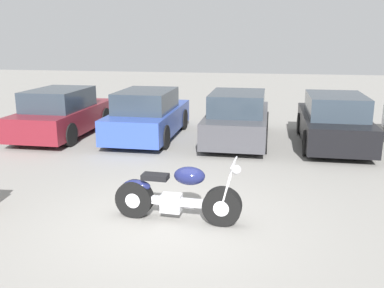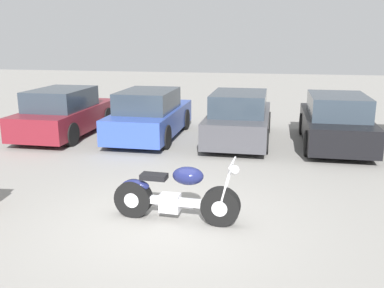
% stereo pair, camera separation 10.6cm
% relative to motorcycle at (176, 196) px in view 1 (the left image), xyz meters
% --- Properties ---
extents(ground_plane, '(60.00, 60.00, 0.00)m').
position_rel_motorcycle_xyz_m(ground_plane, '(-0.13, -0.16, -0.44)').
color(ground_plane, gray).
extents(motorcycle, '(2.17, 0.62, 1.10)m').
position_rel_motorcycle_xyz_m(motorcycle, '(0.00, 0.00, 0.00)').
color(motorcycle, black).
rests_on(motorcycle, ground_plane).
extents(parked_car_maroon, '(1.78, 4.22, 1.48)m').
position_rel_motorcycle_xyz_m(parked_car_maroon, '(-4.83, 5.61, 0.26)').
color(parked_car_maroon, maroon).
rests_on(parked_car_maroon, ground_plane).
extents(parked_car_blue, '(1.78, 4.22, 1.48)m').
position_rel_motorcycle_xyz_m(parked_car_blue, '(-2.13, 5.78, 0.26)').
color(parked_car_blue, '#2D479E').
rests_on(parked_car_blue, ground_plane).
extents(parked_car_dark_grey, '(1.78, 4.22, 1.48)m').
position_rel_motorcycle_xyz_m(parked_car_dark_grey, '(0.57, 5.82, 0.26)').
color(parked_car_dark_grey, '#3D3D42').
rests_on(parked_car_dark_grey, ground_plane).
extents(parked_car_black, '(1.78, 4.22, 1.48)m').
position_rel_motorcycle_xyz_m(parked_car_black, '(3.27, 5.80, 0.26)').
color(parked_car_black, black).
rests_on(parked_car_black, ground_plane).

